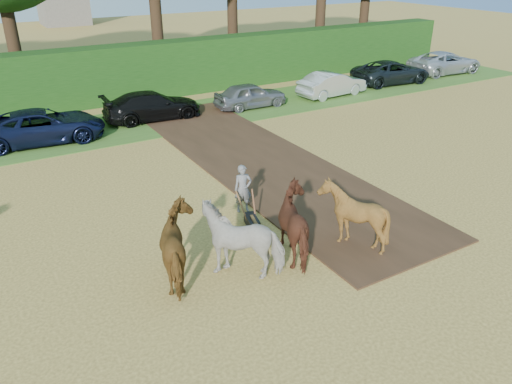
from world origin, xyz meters
TOP-DOWN VIEW (x-y plane):
  - ground at (0.00, 0.00)m, footprint 120.00×120.00m
  - earth_strip at (1.50, 7.00)m, footprint 4.50×17.00m
  - grass_verge at (0.00, 14.00)m, footprint 50.00×5.00m
  - hedgerow at (0.00, 18.50)m, footprint 46.00×1.60m
  - plough_team at (-1.81, 0.75)m, footprint 6.41×4.55m
  - parked_cars at (4.55, 13.89)m, footprint 41.15×3.48m

SIDE VIEW (x-z plane):
  - ground at x=0.00m, z-range 0.00..0.00m
  - grass_verge at x=0.00m, z-range 0.00..0.03m
  - earth_strip at x=1.50m, z-range 0.00..0.05m
  - parked_cars at x=4.55m, z-range -0.03..1.43m
  - plough_team at x=-1.81m, z-range -0.01..1.85m
  - hedgerow at x=0.00m, z-range 0.00..3.00m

